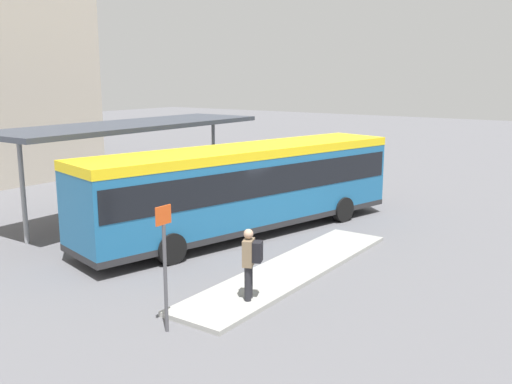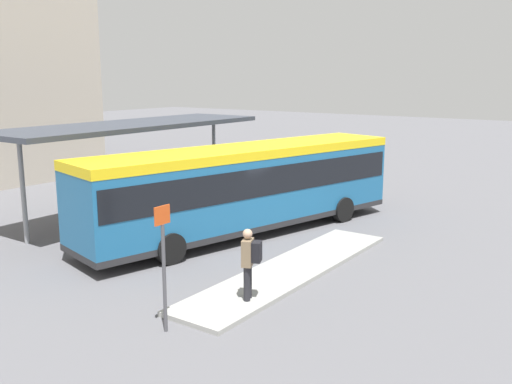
# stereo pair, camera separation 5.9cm
# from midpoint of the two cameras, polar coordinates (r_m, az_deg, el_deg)

# --- Properties ---
(ground_plane) EXTENTS (120.00, 120.00, 0.00)m
(ground_plane) POSITION_cam_midpoint_polar(r_m,az_deg,el_deg) (20.19, -0.93, -4.12)
(ground_plane) COLOR #5B5B60
(curb_island) EXTENTS (8.81, 1.80, 0.12)m
(curb_island) POSITION_cam_midpoint_polar(r_m,az_deg,el_deg) (16.33, 3.67, -7.76)
(curb_island) COLOR #9E9E99
(curb_island) RESTS_ON ground_plane
(city_bus) EXTENTS (12.62, 5.38, 3.06)m
(city_bus) POSITION_cam_midpoint_polar(r_m,az_deg,el_deg) (19.78, -0.93, 0.90)
(city_bus) COLOR #1E6093
(city_bus) RESTS_ON ground_plane
(pedestrian_waiting) EXTENTS (0.52, 0.56, 1.77)m
(pedestrian_waiting) POSITION_cam_midpoint_polar(r_m,az_deg,el_deg) (13.75, -0.52, -6.76)
(pedestrian_waiting) COLOR #232328
(pedestrian_waiting) RESTS_ON curb_island
(bicycle_green) EXTENTS (0.48, 1.65, 0.71)m
(bicycle_green) POSITION_cam_midpoint_polar(r_m,az_deg,el_deg) (27.75, 8.71, 0.83)
(bicycle_green) COLOR black
(bicycle_green) RESTS_ON ground_plane
(bicycle_black) EXTENTS (0.48, 1.63, 0.70)m
(bicycle_black) POSITION_cam_midpoint_polar(r_m,az_deg,el_deg) (27.99, 7.42, 0.95)
(bicycle_black) COLOR black
(bicycle_black) RESTS_ON ground_plane
(bicycle_blue) EXTENTS (0.48, 1.61, 0.70)m
(bicycle_blue) POSITION_cam_midpoint_polar(r_m,az_deg,el_deg) (28.53, 6.48, 1.17)
(bicycle_blue) COLOR black
(bicycle_blue) RESTS_ON ground_plane
(station_shelter) EXTENTS (11.49, 3.46, 3.66)m
(station_shelter) POSITION_cam_midpoint_polar(r_m,az_deg,el_deg) (22.74, -12.11, 6.44)
(station_shelter) COLOR #383D47
(station_shelter) RESTS_ON ground_plane
(potted_planter_near_shelter) EXTENTS (0.81, 0.81, 1.18)m
(potted_planter_near_shelter) POSITION_cam_midpoint_polar(r_m,az_deg,el_deg) (23.22, -2.51, -0.50)
(potted_planter_near_shelter) COLOR slate
(potted_planter_near_shelter) RESTS_ON ground_plane
(platform_sign) EXTENTS (0.44, 0.08, 2.80)m
(platform_sign) POSITION_cam_midpoint_polar(r_m,az_deg,el_deg) (12.33, -9.07, -7.01)
(platform_sign) COLOR #4C4C51
(platform_sign) RESTS_ON ground_plane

